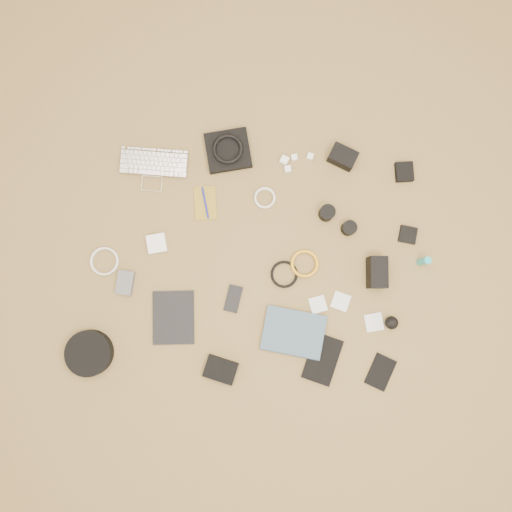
# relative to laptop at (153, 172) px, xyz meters

# --- Properties ---
(room_shell) EXTENTS (4.04, 4.04, 2.58)m
(room_shell) POSITION_rel_laptop_xyz_m (0.47, -0.35, 1.24)
(room_shell) COLOR olive
(room_shell) RESTS_ON ground
(laptop) EXTENTS (0.29, 0.20, 0.02)m
(laptop) POSITION_rel_laptop_xyz_m (0.00, 0.00, 0.00)
(laptop) COLOR silver
(laptop) RESTS_ON ground
(headphone_pouch) EXTENTS (0.22, 0.21, 0.03)m
(headphone_pouch) POSITION_rel_laptop_xyz_m (0.31, 0.12, 0.01)
(headphone_pouch) COLOR black
(headphone_pouch) RESTS_ON ground
(headphones) EXTENTS (0.17, 0.17, 0.02)m
(headphones) POSITION_rel_laptop_xyz_m (0.31, 0.12, 0.03)
(headphones) COLOR black
(headphones) RESTS_ON headphone_pouch
(charger_a) EXTENTS (0.04, 0.04, 0.03)m
(charger_a) POSITION_rel_laptop_xyz_m (0.56, 0.09, 0.00)
(charger_a) COLOR white
(charger_a) RESTS_ON ground
(charger_b) EXTENTS (0.03, 0.03, 0.02)m
(charger_b) POSITION_rel_laptop_xyz_m (0.60, 0.11, 0.00)
(charger_b) COLOR white
(charger_b) RESTS_ON ground
(charger_c) EXTENTS (0.03, 0.03, 0.02)m
(charger_c) POSITION_rel_laptop_xyz_m (0.67, 0.12, 0.00)
(charger_c) COLOR white
(charger_c) RESTS_ON ground
(charger_d) EXTENTS (0.03, 0.03, 0.03)m
(charger_d) POSITION_rel_laptop_xyz_m (0.57, 0.06, 0.00)
(charger_d) COLOR white
(charger_d) RESTS_ON ground
(dslr_camera) EXTENTS (0.13, 0.11, 0.06)m
(dslr_camera) POSITION_rel_laptop_xyz_m (0.80, 0.13, 0.02)
(dslr_camera) COLOR black
(dslr_camera) RESTS_ON ground
(lens_pouch) EXTENTS (0.08, 0.09, 0.03)m
(lens_pouch) POSITION_rel_laptop_xyz_m (1.07, 0.09, 0.00)
(lens_pouch) COLOR black
(lens_pouch) RESTS_ON ground
(notebook_olive) EXTENTS (0.11, 0.16, 0.01)m
(notebook_olive) POSITION_rel_laptop_xyz_m (0.23, -0.12, -0.01)
(notebook_olive) COLOR olive
(notebook_olive) RESTS_ON ground
(pen_blue) EXTENTS (0.05, 0.13, 0.01)m
(pen_blue) POSITION_rel_laptop_xyz_m (0.23, -0.12, 0.00)
(pen_blue) COLOR #13179B
(pen_blue) RESTS_ON notebook_olive
(cable_white_a) EXTENTS (0.12, 0.12, 0.01)m
(cable_white_a) POSITION_rel_laptop_xyz_m (0.49, -0.07, -0.01)
(cable_white_a) COLOR silver
(cable_white_a) RESTS_ON ground
(lens_a) EXTENTS (0.08, 0.08, 0.07)m
(lens_a) POSITION_rel_laptop_xyz_m (0.75, -0.12, 0.02)
(lens_a) COLOR black
(lens_a) RESTS_ON ground
(lens_b) EXTENTS (0.08, 0.08, 0.06)m
(lens_b) POSITION_rel_laptop_xyz_m (0.85, -0.18, 0.02)
(lens_b) COLOR black
(lens_b) RESTS_ON ground
(card_reader) EXTENTS (0.08, 0.08, 0.02)m
(card_reader) POSITION_rel_laptop_xyz_m (1.11, -0.18, -0.00)
(card_reader) COLOR black
(card_reader) RESTS_ON ground
(power_brick) EXTENTS (0.10, 0.10, 0.03)m
(power_brick) POSITION_rel_laptop_xyz_m (0.05, -0.31, 0.01)
(power_brick) COLOR white
(power_brick) RESTS_ON ground
(cable_white_b) EXTENTS (0.15, 0.15, 0.01)m
(cable_white_b) POSITION_rel_laptop_xyz_m (-0.17, -0.40, -0.01)
(cable_white_b) COLOR silver
(cable_white_b) RESTS_ON ground
(cable_black) EXTENTS (0.14, 0.14, 0.01)m
(cable_black) POSITION_rel_laptop_xyz_m (0.59, -0.39, -0.01)
(cable_black) COLOR black
(cable_black) RESTS_ON ground
(cable_yellow) EXTENTS (0.14, 0.14, 0.01)m
(cable_yellow) POSITION_rel_laptop_xyz_m (0.68, -0.34, -0.00)
(cable_yellow) COLOR gold
(cable_yellow) RESTS_ON ground
(flash) EXTENTS (0.08, 0.14, 0.10)m
(flash) POSITION_rel_laptop_xyz_m (0.97, -0.36, 0.04)
(flash) COLOR black
(flash) RESTS_ON ground
(lens_cleaner) EXTENTS (0.04, 0.04, 0.10)m
(lens_cleaner) POSITION_rel_laptop_xyz_m (1.17, -0.29, 0.04)
(lens_cleaner) COLOR #1BADB0
(lens_cleaner) RESTS_ON ground
(battery_charger) EXTENTS (0.07, 0.10, 0.03)m
(battery_charger) POSITION_rel_laptop_xyz_m (-0.07, -0.48, 0.00)
(battery_charger) COLOR #57575C
(battery_charger) RESTS_ON ground
(tablet) EXTENTS (0.20, 0.24, 0.01)m
(tablet) POSITION_rel_laptop_xyz_m (0.14, -0.61, -0.01)
(tablet) COLOR black
(tablet) RESTS_ON ground
(phone) EXTENTS (0.08, 0.12, 0.01)m
(phone) POSITION_rel_laptop_xyz_m (0.39, -0.51, -0.01)
(phone) COLOR black
(phone) RESTS_ON ground
(filter_case_left) EXTENTS (0.09, 0.09, 0.01)m
(filter_case_left) POSITION_rel_laptop_xyz_m (0.75, -0.51, -0.01)
(filter_case_left) COLOR silver
(filter_case_left) RESTS_ON ground
(filter_case_mid) EXTENTS (0.09, 0.09, 0.01)m
(filter_case_mid) POSITION_rel_laptop_xyz_m (0.84, -0.49, -0.01)
(filter_case_mid) COLOR silver
(filter_case_mid) RESTS_ON ground
(filter_case_right) EXTENTS (0.09, 0.09, 0.01)m
(filter_case_right) POSITION_rel_laptop_xyz_m (0.99, -0.56, -0.01)
(filter_case_right) COLOR silver
(filter_case_right) RESTS_ON ground
(air_blower) EXTENTS (0.06, 0.06, 0.06)m
(air_blower) POSITION_rel_laptop_xyz_m (1.05, -0.56, 0.02)
(air_blower) COLOR black
(air_blower) RESTS_ON ground
(headphone_case) EXTENTS (0.20, 0.20, 0.05)m
(headphone_case) POSITION_rel_laptop_xyz_m (-0.19, -0.78, 0.01)
(headphone_case) COLOR black
(headphone_case) RESTS_ON ground
(drive_case) EXTENTS (0.15, 0.12, 0.03)m
(drive_case) POSITION_rel_laptop_xyz_m (0.36, -0.81, 0.00)
(drive_case) COLOR black
(drive_case) RESTS_ON ground
(paperback) EXTENTS (0.27, 0.22, 0.02)m
(paperback) POSITION_rel_laptop_xyz_m (0.64, -0.73, 0.00)
(paperback) COLOR #3E5569
(paperback) RESTS_ON ground
(notebook_black_a) EXTENTS (0.17, 0.22, 0.01)m
(notebook_black_a) POSITION_rel_laptop_xyz_m (0.78, -0.73, -0.00)
(notebook_black_a) COLOR black
(notebook_black_a) RESTS_ON ground
(notebook_black_b) EXTENTS (0.13, 0.16, 0.01)m
(notebook_black_b) POSITION_rel_laptop_xyz_m (1.03, -0.77, -0.01)
(notebook_black_b) COLOR black
(notebook_black_b) RESTS_ON ground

